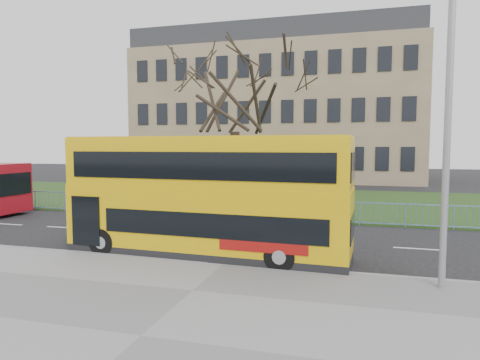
% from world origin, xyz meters
% --- Properties ---
extents(ground, '(120.00, 120.00, 0.00)m').
position_xyz_m(ground, '(0.00, 0.00, 0.00)').
color(ground, black).
rests_on(ground, ground).
extents(pavement, '(80.00, 10.50, 0.12)m').
position_xyz_m(pavement, '(0.00, -6.75, 0.06)').
color(pavement, slate).
rests_on(pavement, ground).
extents(kerb, '(80.00, 0.20, 0.14)m').
position_xyz_m(kerb, '(0.00, -1.55, 0.07)').
color(kerb, gray).
rests_on(kerb, ground).
extents(grass_verge, '(80.00, 15.40, 0.08)m').
position_xyz_m(grass_verge, '(0.00, 14.30, 0.04)').
color(grass_verge, '#1D3613').
rests_on(grass_verge, ground).
extents(guard_railing, '(40.00, 0.12, 1.10)m').
position_xyz_m(guard_railing, '(0.00, 6.60, 0.55)').
color(guard_railing, '#658FB4').
rests_on(guard_railing, ground).
extents(bare_tree, '(7.37, 7.37, 10.53)m').
position_xyz_m(bare_tree, '(-3.00, 10.00, 5.35)').
color(bare_tree, black).
rests_on(bare_tree, grass_verge).
extents(civic_building, '(30.00, 15.00, 14.00)m').
position_xyz_m(civic_building, '(-5.00, 35.00, 7.00)').
color(civic_building, '#7E6850').
rests_on(civic_building, ground).
extents(yellow_bus, '(9.53, 2.66, 3.96)m').
position_xyz_m(yellow_bus, '(-0.95, -0.51, 2.12)').
color(yellow_bus, '#D9A909').
rests_on(yellow_bus, ground).
extents(street_lamp, '(1.84, 0.21, 8.67)m').
position_xyz_m(street_lamp, '(5.89, -2.23, 4.87)').
color(street_lamp, gray).
rests_on(street_lamp, pavement).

